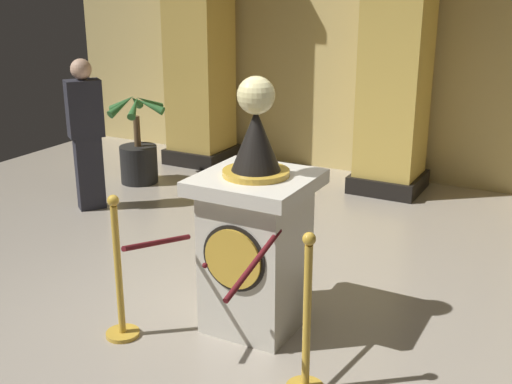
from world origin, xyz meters
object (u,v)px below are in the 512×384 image
Objects in this scene: stanchion_near at (120,288)px; potted_palm_left at (138,153)px; stanchion_far at (306,338)px; bystander_guest at (86,131)px; pedestal_clock at (256,234)px.

potted_palm_left reaches higher than stanchion_near.
potted_palm_left is at bearing 140.57° from stanchion_far.
stanchion_far is at bearing -29.32° from bystander_guest.
stanchion_near is at bearing -141.81° from pedestal_clock.
bystander_guest is at bearing -82.80° from potted_palm_left.
pedestal_clock is at bearing 139.00° from stanchion_far.
stanchion_far is at bearing -41.00° from pedestal_clock.
stanchion_far is 0.65× the size of bystander_guest.
stanchion_far is 4.00m from bystander_guest.
stanchion_far is at bearing -39.43° from potted_palm_left.
stanchion_far is (0.66, -0.57, -0.34)m from pedestal_clock.
potted_palm_left is (-2.17, 2.97, 0.00)m from stanchion_near.
potted_palm_left is at bearing 140.93° from pedestal_clock.
bystander_guest reaches higher than stanchion_far.
stanchion_near is 3.68m from potted_palm_left.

